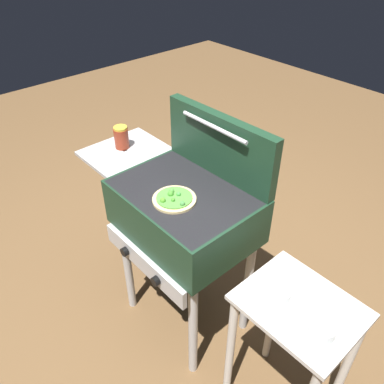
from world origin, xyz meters
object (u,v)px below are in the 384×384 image
object	(u,v)px
grill	(182,214)
topping_bowl_far	(321,329)
pizza_veggie	(174,199)
sauce_jar	(121,137)
topping_bowl_near	(276,293)
prep_table	(292,337)

from	to	relation	value
grill	topping_bowl_far	bearing A→B (deg)	-3.05
topping_bowl_far	grill	bearing A→B (deg)	176.95
pizza_veggie	sauce_jar	xyz separation A→B (m)	(-0.54, 0.09, 0.05)
topping_bowl_near	prep_table	bearing A→B (deg)	24.50
grill	topping_bowl_near	xyz separation A→B (m)	(0.59, -0.04, -0.00)
topping_bowl_near	topping_bowl_far	bearing A→B (deg)	-1.90
grill	pizza_veggie	xyz separation A→B (m)	(0.04, -0.08, 0.15)
sauce_jar	prep_table	bearing A→B (deg)	-0.44
sauce_jar	topping_bowl_far	world-z (taller)	sauce_jar
pizza_veggie	prep_table	xyz separation A→B (m)	(0.64, 0.08, -0.38)
sauce_jar	topping_bowl_far	xyz separation A→B (m)	(1.29, -0.06, -0.21)
sauce_jar	grill	bearing A→B (deg)	-1.55
pizza_veggie	topping_bowl_far	bearing A→B (deg)	2.62
grill	sauce_jar	xyz separation A→B (m)	(-0.50, 0.01, 0.20)
pizza_veggie	topping_bowl_far	distance (m)	0.77
grill	pizza_veggie	size ratio (longest dim) A/B	5.01
sauce_jar	topping_bowl_near	bearing A→B (deg)	-2.57
pizza_veggie	topping_bowl_near	xyz separation A→B (m)	(0.55, 0.04, -0.16)
sauce_jar	prep_table	size ratio (longest dim) A/B	0.16
grill	prep_table	size ratio (longest dim) A/B	1.31
sauce_jar	topping_bowl_near	distance (m)	1.10
pizza_veggie	grill	bearing A→B (deg)	116.50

